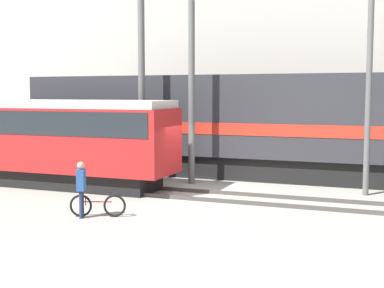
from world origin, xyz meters
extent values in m
plane|color=#9E998C|center=(0.00, 0.00, 0.00)|extent=(120.00, 120.00, 0.00)
cube|color=#47423D|center=(0.00, -1.61, 0.07)|extent=(60.00, 0.07, 0.14)
cube|color=#47423D|center=(0.00, -0.17, 0.07)|extent=(60.00, 0.07, 0.14)
cube|color=#47423D|center=(0.00, 3.42, 0.07)|extent=(60.00, 0.07, 0.14)
cube|color=#47423D|center=(0.00, 4.86, 0.07)|extent=(60.00, 0.07, 0.14)
cube|color=#B7B2A8|center=(0.00, 12.90, 5.83)|extent=(46.11, 6.00, 11.67)
cube|color=black|center=(0.18, 4.14, 0.50)|extent=(18.41, 2.55, 1.00)
cube|color=#2D2D33|center=(0.18, 4.14, 2.75)|extent=(20.01, 3.00, 3.50)
cube|color=red|center=(0.18, 4.14, 2.22)|extent=(19.61, 3.04, 0.50)
cube|color=black|center=(-6.70, -0.89, 0.35)|extent=(10.15, 2.00, 0.70)
cube|color=#B21E1E|center=(-6.70, -0.89, 1.93)|extent=(11.53, 2.50, 2.45)
cube|color=#1E2328|center=(-6.70, -0.89, 2.60)|extent=(11.07, 2.54, 0.90)
cube|color=beige|center=(-6.70, -0.89, 3.30)|extent=(11.30, 2.38, 0.30)
torus|color=black|center=(-1.03, -4.74, 0.34)|extent=(0.66, 0.30, 0.68)
torus|color=black|center=(-2.00, -5.10, 0.34)|extent=(0.66, 0.30, 0.68)
cylinder|color=#B21E1E|center=(-1.52, -4.92, 0.46)|extent=(0.83, 0.34, 0.04)
cylinder|color=#B21E1E|center=(-1.86, -5.05, 0.50)|extent=(0.03, 0.03, 0.31)
cylinder|color=#262626|center=(-1.03, -4.74, 0.73)|extent=(0.18, 0.42, 0.02)
cylinder|color=#232D4C|center=(-1.92, -5.14, 0.42)|extent=(0.11, 0.11, 0.83)
cylinder|color=#232D4C|center=(-1.87, -5.29, 0.42)|extent=(0.11, 0.11, 0.83)
cube|color=#264C8C|center=(-1.89, -5.21, 1.15)|extent=(0.33, 0.41, 0.64)
sphere|color=tan|center=(-1.89, -5.21, 1.59)|extent=(0.23, 0.23, 0.23)
cylinder|color=#595959|center=(-3.29, 1.62, 4.46)|extent=(0.29, 0.29, 8.92)
cylinder|color=#595959|center=(-1.03, 1.62, 3.71)|extent=(0.26, 0.26, 7.42)
cylinder|color=#595959|center=(5.82, 1.62, 3.96)|extent=(0.21, 0.21, 7.92)
camera|label=1|loc=(6.91, -18.67, 3.75)|focal=50.00mm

